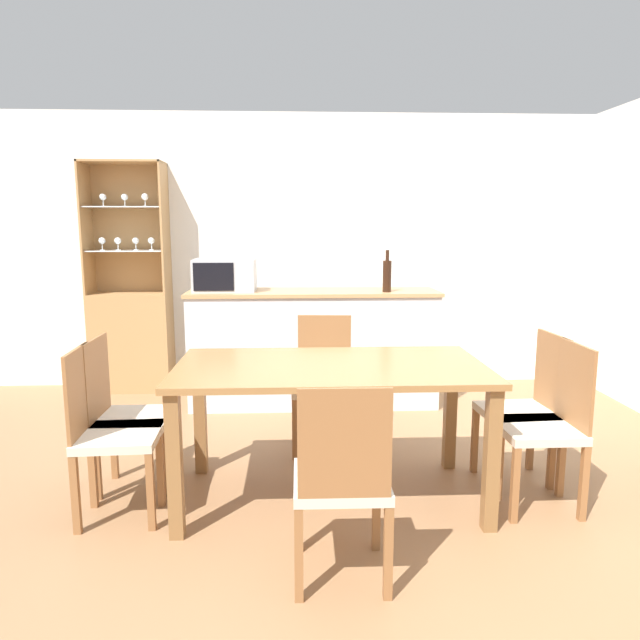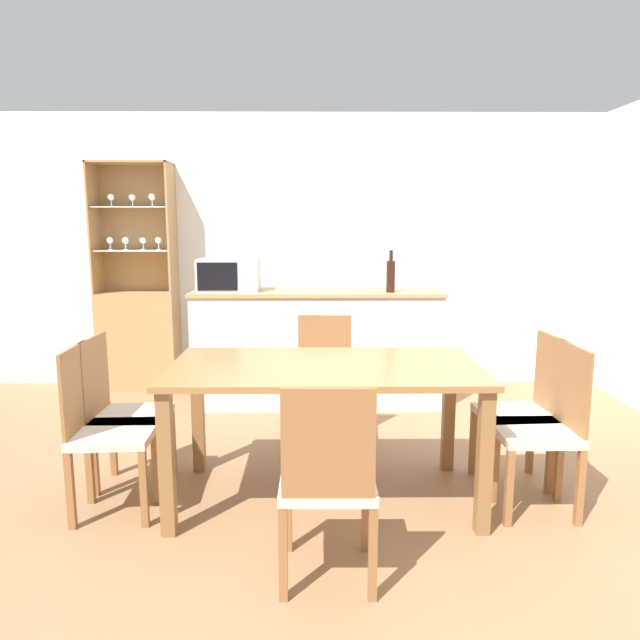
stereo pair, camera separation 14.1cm
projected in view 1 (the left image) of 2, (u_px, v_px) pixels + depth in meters
The scene contains 13 objects.
ground_plane at pixel (348, 513), 3.06m from camera, with size 18.00×18.00×0.00m, color #936B47.
wall_back at pixel (323, 252), 5.44m from camera, with size 6.80×0.06×2.55m.
kitchen_counter at pixel (313, 347), 4.88m from camera, with size 2.10×0.55×0.98m.
display_cabinet at pixel (132, 324), 5.28m from camera, with size 0.72×0.33×2.09m.
dining_table at pixel (330, 383), 3.12m from camera, with size 1.68×0.88×0.78m.
dining_chair_head_far at pixel (324, 383), 3.90m from camera, with size 0.43×0.43×0.90m.
dining_chair_head_near at pixel (342, 481), 2.41m from camera, with size 0.41×0.41×0.90m.
dining_chair_side_left_far at pixel (125, 416), 3.23m from camera, with size 0.41×0.41×0.90m.
dining_chair_side_right_near at pixel (546, 426), 3.08m from camera, with size 0.41×0.41×0.90m.
dining_chair_side_right_far at pixel (526, 410), 3.34m from camera, with size 0.43×0.43×0.90m.
dining_chair_side_left_near at pixel (110, 433), 2.97m from camera, with size 0.42×0.42×0.90m.
microwave at pixel (225, 275), 4.77m from camera, with size 0.51×0.38×0.27m.
wine_bottle at pixel (387, 275), 4.68m from camera, with size 0.07×0.07×0.34m.
Camera 1 is at (-0.28, -2.84, 1.52)m, focal length 32.00 mm.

